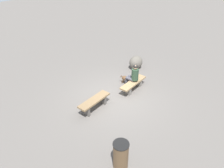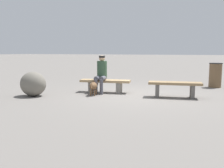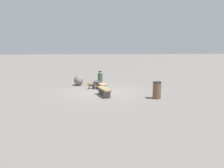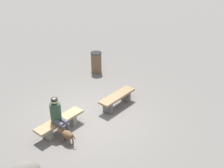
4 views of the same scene
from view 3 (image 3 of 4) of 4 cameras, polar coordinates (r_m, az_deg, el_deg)
ground at (r=13.86m, az=-2.61°, el=-2.25°), size 210.00×210.00×0.06m
bench_left at (r=12.59m, az=-2.02°, el=-1.69°), size 1.62×0.75×0.47m
bench_right at (r=14.87m, az=-3.03°, el=-0.17°), size 1.75×0.76×0.43m
seated_person at (r=14.89m, az=-3.48°, el=1.44°), size 0.41×0.65×1.25m
dog at (r=14.95m, az=-5.32°, el=-0.13°), size 0.36×0.66×0.46m
trash_bin at (r=12.17m, az=11.81°, el=-1.62°), size 0.49×0.49×0.95m
boulder at (r=16.54m, az=-8.87°, el=0.96°), size 0.88×0.74×0.76m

